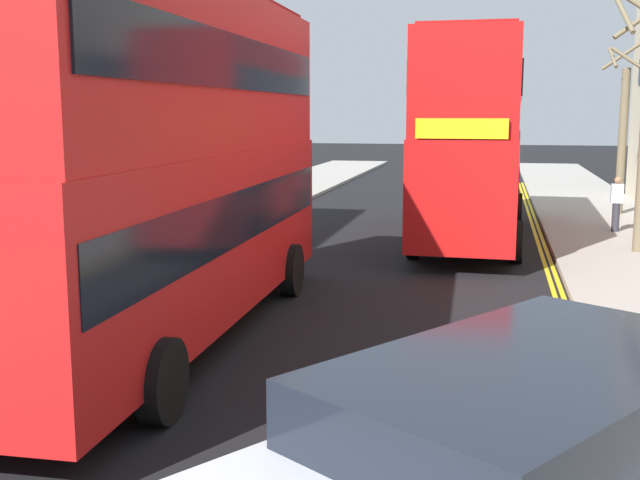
{
  "coord_description": "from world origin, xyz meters",
  "views": [
    {
      "loc": [
        2.95,
        -0.1,
        3.66
      ],
      "look_at": [
        0.5,
        11.0,
        1.8
      ],
      "focal_mm": 44.18,
      "sensor_mm": 36.0,
      "label": 1
    }
  ],
  "objects": [
    {
      "name": "sidewalk_left",
      "position": [
        -6.5,
        16.0,
        0.07
      ],
      "size": [
        4.0,
        80.0,
        0.14
      ],
      "primitive_type": "cube",
      "color": "#9E9991",
      "rests_on": "ground"
    },
    {
      "name": "kerb_line_outer",
      "position": [
        4.4,
        14.0,
        0.0
      ],
      "size": [
        0.1,
        56.0,
        0.01
      ],
      "primitive_type": "cube",
      "color": "yellow",
      "rests_on": "ground"
    },
    {
      "name": "kerb_line_inner",
      "position": [
        4.24,
        14.0,
        0.0
      ],
      "size": [
        0.1,
        56.0,
        0.01
      ],
      "primitive_type": "cube",
      "color": "yellow",
      "rests_on": "ground"
    },
    {
      "name": "double_decker_bus_away",
      "position": [
        -2.12,
        11.5,
        3.03
      ],
      "size": [
        2.98,
        10.86,
        5.64
      ],
      "color": "red",
      "rests_on": "ground"
    },
    {
      "name": "double_decker_bus_oncoming",
      "position": [
        2.39,
        22.78,
        3.03
      ],
      "size": [
        3.02,
        10.87,
        5.64
      ],
      "color": "red",
      "rests_on": "ground"
    },
    {
      "name": "pedestrian_far",
      "position": [
        6.53,
        24.35,
        0.99
      ],
      "size": [
        0.34,
        0.22,
        1.62
      ],
      "color": "#2D2D38",
      "rests_on": "sidewalk_right"
    },
    {
      "name": "street_tree_near",
      "position": [
        7.26,
        28.74,
        3.14
      ],
      "size": [
        1.74,
        1.93,
        6.14
      ],
      "color": "#6B6047",
      "rests_on": "sidewalk_right"
    }
  ]
}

